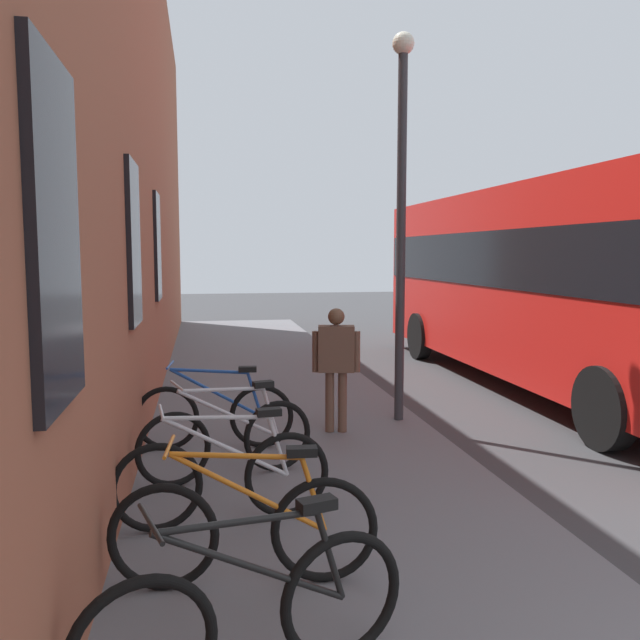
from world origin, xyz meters
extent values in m
plane|color=#38383A|center=(6.00, -1.00, 0.00)|extent=(60.00, 60.00, 0.00)
cube|color=slate|center=(8.00, 1.75, 0.06)|extent=(24.00, 3.50, 0.12)
cube|color=#9E563D|center=(9.00, 3.80, 3.99)|extent=(22.00, 0.60, 7.97)
cube|color=black|center=(2.00, 3.48, 2.40)|extent=(0.90, 0.06, 1.60)
cube|color=black|center=(5.50, 3.48, 2.40)|extent=(0.90, 0.06, 1.60)
cube|color=black|center=(9.00, 3.48, 2.40)|extent=(0.90, 0.06, 1.60)
torus|color=black|center=(2.08, 2.11, 0.48)|extent=(0.26, 0.71, 0.72)
cylinder|color=black|center=(1.94, 2.59, 0.76)|extent=(0.32, 0.99, 0.58)
cylinder|color=black|center=(1.92, 2.67, 1.00)|extent=(0.27, 0.83, 0.09)
cylinder|color=black|center=(2.06, 2.19, 0.73)|extent=(0.09, 0.19, 0.51)
cube|color=black|center=(2.04, 2.26, 1.02)|extent=(0.15, 0.22, 0.06)
cylinder|color=black|center=(1.80, 3.07, 1.08)|extent=(0.47, 0.16, 0.02)
torus|color=black|center=(3.01, 3.10, 0.48)|extent=(0.11, 0.72, 0.72)
torus|color=black|center=(2.93, 2.05, 0.48)|extent=(0.11, 0.72, 0.72)
cylinder|color=orange|center=(2.97, 2.55, 0.76)|extent=(0.11, 1.02, 0.58)
cylinder|color=orange|center=(2.97, 2.62, 1.00)|extent=(0.10, 0.85, 0.09)
cylinder|color=orange|center=(2.94, 2.13, 0.73)|extent=(0.05, 0.19, 0.51)
cube|color=black|center=(2.94, 2.20, 1.02)|extent=(0.11, 0.21, 0.06)
cylinder|color=orange|center=(3.00, 3.05, 1.08)|extent=(0.48, 0.06, 0.02)
torus|color=black|center=(3.93, 3.20, 0.48)|extent=(0.14, 0.72, 0.72)
torus|color=black|center=(4.05, 2.16, 0.48)|extent=(0.14, 0.72, 0.72)
cylinder|color=silver|center=(3.99, 2.65, 0.76)|extent=(0.15, 1.01, 0.58)
cylinder|color=silver|center=(3.99, 2.73, 1.00)|extent=(0.13, 0.85, 0.09)
cylinder|color=silver|center=(4.04, 2.23, 0.73)|extent=(0.06, 0.19, 0.51)
cube|color=black|center=(4.03, 2.31, 1.02)|extent=(0.12, 0.21, 0.06)
cylinder|color=silver|center=(3.94, 3.15, 1.08)|extent=(0.48, 0.08, 0.02)
torus|color=black|center=(4.93, 3.11, 0.48)|extent=(0.25, 0.71, 0.72)
torus|color=black|center=(5.21, 2.10, 0.48)|extent=(0.25, 0.71, 0.72)
cylinder|color=silver|center=(5.08, 2.59, 0.76)|extent=(0.31, 0.99, 0.58)
cylinder|color=silver|center=(5.06, 2.66, 1.00)|extent=(0.27, 0.83, 0.09)
cylinder|color=silver|center=(5.19, 2.18, 0.73)|extent=(0.08, 0.19, 0.51)
cube|color=black|center=(5.17, 2.25, 1.02)|extent=(0.15, 0.22, 0.06)
cylinder|color=silver|center=(4.94, 3.07, 1.08)|extent=(0.47, 0.15, 0.02)
torus|color=black|center=(6.13, 3.24, 0.48)|extent=(0.13, 0.72, 0.72)
torus|color=black|center=(6.03, 2.19, 0.48)|extent=(0.13, 0.72, 0.72)
cylinder|color=#1E4CA5|center=(6.07, 2.69, 0.76)|extent=(0.13, 1.02, 0.58)
cylinder|color=#1E4CA5|center=(6.08, 2.77, 1.00)|extent=(0.12, 0.85, 0.09)
cylinder|color=#1E4CA5|center=(6.03, 2.27, 0.73)|extent=(0.05, 0.19, 0.51)
cube|color=black|center=(6.04, 2.34, 1.02)|extent=(0.12, 0.21, 0.06)
cylinder|color=#1E4CA5|center=(6.12, 3.19, 1.08)|extent=(0.48, 0.07, 0.02)
cube|color=red|center=(8.98, -3.00, 1.85)|extent=(10.51, 2.55, 3.00)
cube|color=black|center=(8.98, -3.00, 2.21)|extent=(10.30, 2.59, 0.90)
cylinder|color=black|center=(5.62, -1.78, 0.50)|extent=(1.00, 0.25, 1.00)
cylinder|color=black|center=(12.33, -4.22, 0.50)|extent=(1.00, 0.25, 1.00)
cylinder|color=black|center=(12.34, -1.82, 0.50)|extent=(1.00, 0.25, 1.00)
cylinder|color=brown|center=(6.55, 1.31, 0.49)|extent=(0.11, 0.11, 0.75)
cylinder|color=brown|center=(6.52, 1.16, 0.49)|extent=(0.11, 0.11, 0.75)
cube|color=brown|center=(6.53, 1.23, 1.15)|extent=(0.29, 0.47, 0.56)
sphere|color=brown|center=(6.53, 1.23, 1.54)|extent=(0.20, 0.20, 0.20)
cylinder|color=brown|center=(6.58, 1.48, 1.11)|extent=(0.09, 0.09, 0.50)
cylinder|color=brown|center=(6.49, 0.99, 1.11)|extent=(0.09, 0.09, 0.50)
cylinder|color=#333338|center=(6.96, 0.30, 2.45)|extent=(0.12, 0.12, 4.67)
sphere|color=silver|center=(6.96, 0.30, 4.91)|extent=(0.28, 0.28, 0.28)
camera|label=1|loc=(-1.18, 2.82, 2.32)|focal=36.76mm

